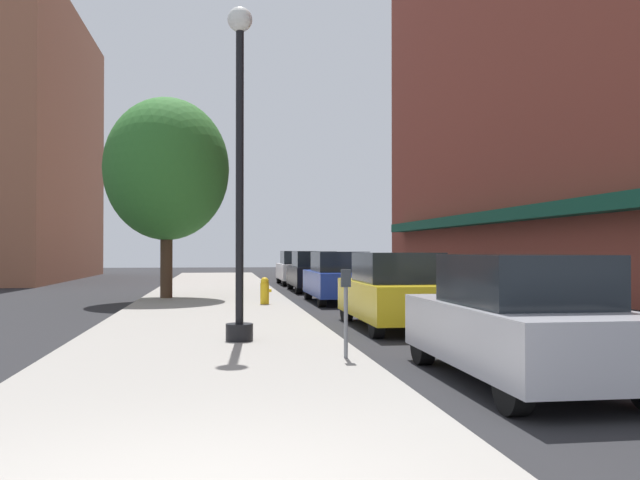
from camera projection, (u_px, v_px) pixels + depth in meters
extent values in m
plane|color=#232326|center=(336.00, 302.00, 22.67)|extent=(90.00, 90.00, 0.00)
cube|color=gray|center=(214.00, 299.00, 23.08)|extent=(4.80, 50.00, 0.12)
cube|color=brown|center=(582.00, 52.00, 28.35)|extent=(6.00, 40.00, 19.81)
cube|color=#144C38|center=(506.00, 216.00, 27.77)|extent=(0.90, 34.00, 0.50)
cube|color=#9E6047|center=(23.00, 145.00, 39.42)|extent=(6.00, 18.00, 15.46)
cylinder|color=black|center=(239.00, 332.00, 12.07)|extent=(0.48, 0.48, 0.30)
cylinder|color=black|center=(240.00, 176.00, 12.11)|extent=(0.14, 0.14, 5.20)
sphere|color=silver|center=(240.00, 19.00, 12.14)|extent=(0.44, 0.44, 0.44)
cylinder|color=gold|center=(265.00, 294.00, 20.18)|extent=(0.26, 0.26, 0.62)
sphere|color=gold|center=(265.00, 281.00, 20.19)|extent=(0.24, 0.24, 0.24)
cylinder|color=gold|center=(269.00, 290.00, 20.20)|extent=(0.12, 0.10, 0.10)
cylinder|color=slate|center=(346.00, 322.00, 10.15)|extent=(0.06, 0.06, 1.05)
cube|color=#33383D|center=(346.00, 278.00, 10.16)|extent=(0.14, 0.09, 0.26)
cylinder|color=#422D1E|center=(166.00, 257.00, 22.84)|extent=(0.40, 0.40, 2.75)
ellipsoid|color=#2D6B28|center=(167.00, 169.00, 22.88)|extent=(4.13, 4.13, 4.75)
cylinder|color=black|center=(423.00, 343.00, 10.29)|extent=(0.22, 0.64, 0.64)
cylinder|color=black|center=(521.00, 341.00, 10.52)|extent=(0.22, 0.64, 0.64)
cylinder|color=black|center=(513.00, 385.00, 7.12)|extent=(0.22, 0.64, 0.64)
cube|color=#B2B2BA|center=(518.00, 334.00, 8.82)|extent=(1.80, 4.30, 0.76)
cube|color=black|center=(523.00, 280.00, 8.69)|extent=(1.56, 2.20, 0.64)
cylinder|color=black|center=(347.00, 308.00, 16.50)|extent=(0.22, 0.64, 0.64)
cylinder|color=black|center=(410.00, 307.00, 16.72)|extent=(0.22, 0.64, 0.64)
cylinder|color=black|center=(377.00, 322.00, 13.33)|extent=(0.22, 0.64, 0.64)
cylinder|color=black|center=(454.00, 321.00, 13.56)|extent=(0.22, 0.64, 0.64)
cube|color=gold|center=(395.00, 299.00, 15.03)|extent=(1.80, 4.30, 0.76)
cube|color=black|center=(397.00, 267.00, 14.89)|extent=(1.56, 2.20, 0.64)
cylinder|color=black|center=(308.00, 290.00, 23.70)|extent=(0.22, 0.64, 0.64)
cylinder|color=black|center=(353.00, 290.00, 23.93)|extent=(0.22, 0.64, 0.64)
cylinder|color=black|center=(322.00, 296.00, 20.54)|extent=(0.22, 0.64, 0.64)
cylinder|color=black|center=(373.00, 296.00, 20.76)|extent=(0.22, 0.64, 0.64)
cube|color=#1E389E|center=(338.00, 283.00, 22.24)|extent=(1.80, 4.30, 0.76)
cube|color=black|center=(339.00, 262.00, 22.10)|extent=(1.56, 2.20, 0.64)
cylinder|color=black|center=(290.00, 282.00, 29.76)|extent=(0.22, 0.64, 0.64)
cylinder|color=black|center=(326.00, 282.00, 29.98)|extent=(0.22, 0.64, 0.64)
cylinder|color=black|center=(299.00, 286.00, 26.59)|extent=(0.22, 0.64, 0.64)
cylinder|color=black|center=(338.00, 286.00, 26.82)|extent=(0.22, 0.64, 0.64)
cube|color=black|center=(313.00, 276.00, 28.29)|extent=(1.80, 4.30, 0.76)
cube|color=black|center=(314.00, 259.00, 28.15)|extent=(1.56, 2.20, 0.64)
cylinder|color=black|center=(279.00, 277.00, 35.44)|extent=(0.22, 0.64, 0.64)
cylinder|color=black|center=(309.00, 277.00, 35.66)|extent=(0.22, 0.64, 0.64)
cylinder|color=black|center=(285.00, 279.00, 32.27)|extent=(0.22, 0.64, 0.64)
cylinder|color=black|center=(318.00, 279.00, 32.50)|extent=(0.22, 0.64, 0.64)
cube|color=silver|center=(297.00, 272.00, 33.97)|extent=(1.80, 4.30, 0.76)
cube|color=black|center=(298.00, 257.00, 33.83)|extent=(1.56, 2.20, 0.64)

